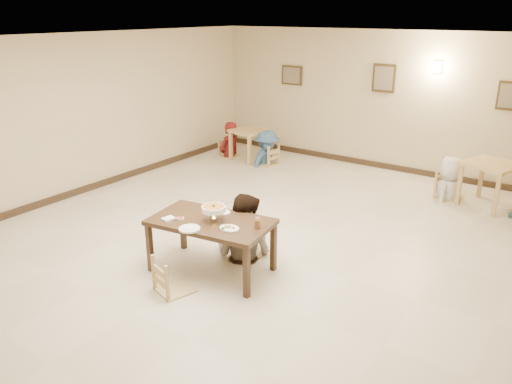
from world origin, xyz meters
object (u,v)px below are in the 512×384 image
Objects in this scene: bg_chair_lr at (267,145)px; curry_warmer at (214,209)px; bg_table_left at (249,135)px; bg_table_right at (491,170)px; bg_diner_b at (267,131)px; main_table at (211,226)px; bg_chair_ll at (229,140)px; bg_chair_rl at (452,173)px; chair_far at (250,225)px; bg_diner_a at (229,122)px; bg_diner_c at (454,157)px; drink_glass at (257,223)px; main_diner at (243,194)px; chair_near at (173,258)px.

curry_warmer is at bearing 32.47° from bg_chair_lr.
bg_table_left is 0.91× the size of bg_chair_lr.
bg_table_right is 0.66× the size of bg_diner_b.
main_table is 5.11m from bg_chair_lr.
bg_chair_rl reaches higher than bg_chair_ll.
bg_diner_a is (-3.38, 3.85, 0.43)m from chair_far.
chair_far is 0.55× the size of bg_diner_c.
drink_glass is at bearing -6.20° from bg_diner_c.
bg_table_left is (-2.80, 4.04, -0.34)m from main_diner.
bg_table_right is at bearing 0.30° from bg_table_left.
bg_diner_b is (-4.07, -0.15, 0.30)m from bg_chair_rl.
bg_diner_c is (1.81, 4.13, -0.14)m from main_diner.
chair_far is 0.84× the size of bg_table_right.
chair_near is 6.20m from bg_diner_a.
bg_table_left is 5.30m from bg_table_right.
main_table is 0.71m from chair_near.
bg_table_right is at bearing 97.65° from bg_chair_lr.
bg_chair_lr is (-2.18, 4.62, -0.21)m from main_table.
bg_chair_ll is 0.55× the size of bg_diner_b.
drink_glass is at bearing -113.78° from chair_near.
main_diner is 1.79× the size of bg_table_right.
curry_warmer reaches higher than drink_glass.
chair_near is at bearing -102.91° from main_table.
bg_chair_ll is (-3.22, 5.28, -0.02)m from chair_near.
bg_chair_lr is 0.54× the size of bg_diner_a.
bg_chair_ll is at bearing 90.65° from bg_diner_b.
bg_chair_rl is (1.95, 5.44, 0.04)m from chair_near.
bg_diner_a is at bearing 131.36° from drink_glass.
bg_diner_c is (4.07, 0.15, 0.01)m from bg_diner_b.
drink_glass is at bearing -130.99° from bg_chair_ll.
bg_diner_b is at bearing -50.89° from chair_near.
main_diner reaches higher than drink_glass.
main_diner is 2.03× the size of bg_chair_lr.
bg_chair_lr is (-2.23, 4.61, -0.45)m from curry_warmer.
chair_far is 4.84m from bg_table_left.
chair_near is at bearing -131.01° from drink_glass.
main_diner is at bearing -132.23° from bg_chair_ll.
main_diner is at bearing 157.38° from bg_chair_rl.
bg_diner_b is (-2.84, 4.48, -0.02)m from drink_glass.
bg_chair_ll is (-3.35, 3.98, -0.51)m from main_diner.
bg_diner_b is (0.00, 0.00, 0.33)m from bg_chair_lr.
bg_diner_b is (-2.26, 3.99, -0.15)m from main_diner.
chair_far reaches higher than bg_table_right.
main_diner is (0.08, 0.63, 0.28)m from main_table.
main_diner is at bearing 36.17° from bg_chair_lr.
bg_chair_lr reaches higher than drink_glass.
bg_table_right is at bearing -89.02° from bg_diner_b.
bg_chair_lr is at bearing 99.42° from chair_far.
curry_warmer reaches higher than chair_far.
main_diner reaches higher than bg_table_left.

